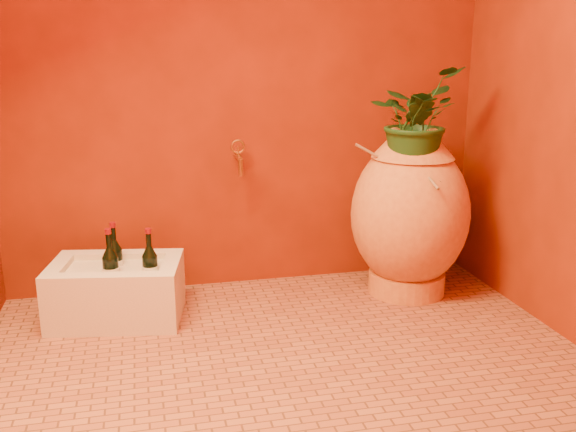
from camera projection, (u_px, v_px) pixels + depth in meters
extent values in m
plane|color=#995432|center=(290.00, 366.00, 2.59)|extent=(2.50, 2.50, 0.00)
cube|color=#5F1A05|center=(244.00, 46.00, 3.21)|extent=(2.50, 0.02, 2.50)
cylinder|color=#D48B3B|center=(406.00, 281.00, 3.36)|extent=(0.48, 0.48, 0.11)
ellipsoid|color=#D48B3B|center=(410.00, 214.00, 3.27)|extent=(0.73, 0.73, 0.75)
cone|color=#D48B3B|center=(413.00, 146.00, 3.18)|extent=(0.51, 0.51, 0.11)
torus|color=#D48B3B|center=(414.00, 133.00, 3.16)|extent=(0.31, 0.31, 0.05)
cylinder|color=olive|center=(401.00, 170.00, 3.14)|extent=(0.45, 0.13, 0.26)
cylinder|color=olive|center=(419.00, 165.00, 3.08)|extent=(0.04, 0.40, 0.16)
cylinder|color=olive|center=(438.00, 159.00, 3.14)|extent=(0.15, 0.33, 0.17)
cube|color=beige|center=(117.00, 294.00, 3.01)|extent=(0.65, 0.50, 0.25)
cube|color=beige|center=(116.00, 255.00, 3.13)|extent=(0.60, 0.18, 0.03)
cube|color=beige|center=(114.00, 278.00, 2.83)|extent=(0.60, 0.18, 0.03)
cube|color=beige|center=(56.00, 270.00, 2.92)|extent=(0.12, 0.26, 0.03)
cube|color=beige|center=(171.00, 261.00, 3.03)|extent=(0.12, 0.26, 0.03)
cylinder|color=black|center=(116.00, 267.00, 3.04)|extent=(0.07, 0.07, 0.17)
cone|color=black|center=(114.00, 245.00, 3.01)|extent=(0.07, 0.07, 0.05)
cylinder|color=black|center=(113.00, 234.00, 2.99)|extent=(0.02, 0.02, 0.07)
cylinder|color=maroon|center=(112.00, 225.00, 2.98)|extent=(0.03, 0.03, 0.02)
cylinder|color=silver|center=(116.00, 267.00, 3.04)|extent=(0.07, 0.07, 0.08)
cylinder|color=black|center=(151.00, 273.00, 2.96)|extent=(0.07, 0.07, 0.17)
cone|color=black|center=(149.00, 251.00, 2.93)|extent=(0.07, 0.07, 0.05)
cylinder|color=black|center=(149.00, 240.00, 2.92)|extent=(0.02, 0.02, 0.06)
cylinder|color=maroon|center=(148.00, 231.00, 2.90)|extent=(0.03, 0.03, 0.02)
cylinder|color=silver|center=(151.00, 273.00, 2.96)|extent=(0.07, 0.07, 0.07)
cylinder|color=black|center=(111.00, 275.00, 2.93)|extent=(0.07, 0.07, 0.17)
cone|color=black|center=(110.00, 253.00, 2.90)|extent=(0.07, 0.07, 0.05)
cylinder|color=black|center=(109.00, 240.00, 2.88)|extent=(0.02, 0.02, 0.07)
cylinder|color=maroon|center=(108.00, 231.00, 2.87)|extent=(0.03, 0.03, 0.02)
cylinder|color=silver|center=(111.00, 275.00, 2.93)|extent=(0.08, 0.08, 0.08)
cylinder|color=#A46D25|center=(238.00, 157.00, 3.27)|extent=(0.03, 0.15, 0.03)
cylinder|color=#A46D25|center=(241.00, 168.00, 3.21)|extent=(0.02, 0.02, 0.08)
torus|color=#A46D25|center=(238.00, 147.00, 3.26)|extent=(0.08, 0.01, 0.08)
cylinder|color=#A46D25|center=(238.00, 152.00, 3.27)|extent=(0.01, 0.01, 0.05)
imported|color=#163F19|center=(415.00, 119.00, 3.11)|extent=(0.59, 0.59, 0.50)
imported|color=#163F19|center=(412.00, 130.00, 3.09)|extent=(0.24, 0.22, 0.36)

